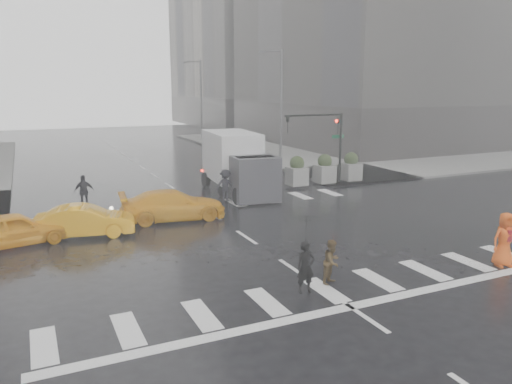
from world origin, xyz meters
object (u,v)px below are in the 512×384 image
pedestrian_brown (332,262)px  pedestrian_orange (505,239)px  traffic_signal_pole (327,134)px  box_truck (238,162)px  taxi_mid (85,221)px  taxi_front (14,229)px

pedestrian_brown → pedestrian_orange: (6.27, -1.21, 0.25)m
pedestrian_brown → pedestrian_orange: 6.39m
pedestrian_brown → traffic_signal_pole: bearing=29.6°
pedestrian_orange → traffic_signal_pole: bearing=95.7°
pedestrian_brown → box_truck: box_truck is taller
pedestrian_orange → taxi_mid: 16.09m
box_truck → taxi_mid: bearing=-144.8°
taxi_front → pedestrian_orange: bearing=-133.2°
traffic_signal_pole → pedestrian_brown: (-8.51, -13.60, -2.50)m
taxi_mid → pedestrian_brown: bearing=-132.0°
pedestrian_brown → taxi_front: 12.41m
traffic_signal_pole → pedestrian_brown: bearing=-122.0°
pedestrian_brown → taxi_mid: 10.76m
traffic_signal_pole → pedestrian_orange: 15.15m
traffic_signal_pole → taxi_mid: 16.04m
traffic_signal_pole → taxi_front: bearing=-163.5°
box_truck → pedestrian_orange: bearing=-70.0°
pedestrian_orange → box_truck: 15.35m
pedestrian_orange → taxi_front: pedestrian_orange is taller
taxi_front → taxi_mid: taxi_front is taller
pedestrian_brown → box_truck: (2.50, 13.64, 1.15)m
taxi_front → taxi_mid: bearing=-97.2°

